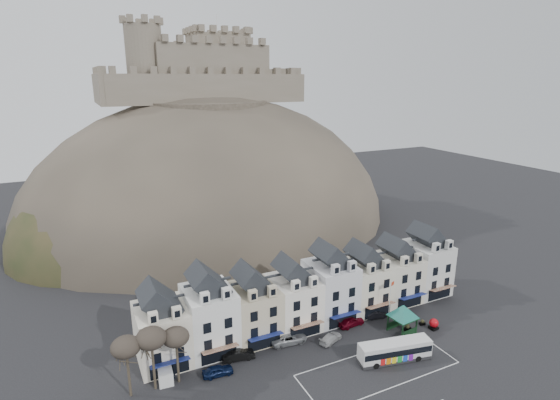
# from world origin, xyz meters

# --- Properties ---
(ground) EXTENTS (300.00, 300.00, 0.00)m
(ground) POSITION_xyz_m (0.00, 0.00, 0.00)
(ground) COLOR black
(ground) RESTS_ON ground
(coach_bay_markings) EXTENTS (22.00, 7.50, 0.01)m
(coach_bay_markings) POSITION_xyz_m (2.00, 1.25, 0.00)
(coach_bay_markings) COLOR silver
(coach_bay_markings) RESTS_ON ground
(townhouse_terrace) EXTENTS (54.40, 9.35, 11.80)m
(townhouse_terrace) POSITION_xyz_m (0.15, 15.97, 5.30)
(townhouse_terrace) COLOR white
(townhouse_terrace) RESTS_ON ground
(castle_hill) EXTENTS (100.00, 76.00, 68.00)m
(castle_hill) POSITION_xyz_m (1.25, 68.95, 0.11)
(castle_hill) COLOR #3C362E
(castle_hill) RESTS_ON ground
(castle) EXTENTS (50.20, 22.20, 22.00)m
(castle) POSITION_xyz_m (0.51, 75.93, 40.19)
(castle) COLOR #6C6152
(castle) RESTS_ON ground
(tree_left_far) EXTENTS (3.61, 3.61, 8.24)m
(tree_left_far) POSITION_xyz_m (-29.00, 10.50, 6.90)
(tree_left_far) COLOR #3A3225
(tree_left_far) RESTS_ON ground
(tree_left_mid) EXTENTS (3.78, 3.78, 8.64)m
(tree_left_mid) POSITION_xyz_m (-26.00, 10.50, 7.24)
(tree_left_mid) COLOR #3A3225
(tree_left_mid) RESTS_ON ground
(tree_left_near) EXTENTS (3.43, 3.43, 7.84)m
(tree_left_near) POSITION_xyz_m (-23.00, 10.50, 6.55)
(tree_left_near) COLOR #3A3225
(tree_left_near) RESTS_ON ground
(bus) EXTENTS (10.62, 4.42, 2.92)m
(bus) POSITION_xyz_m (5.21, 1.84, 1.61)
(bus) COLOR #262628
(bus) RESTS_ON ground
(bus_shelter) EXTENTS (7.37, 7.37, 4.70)m
(bus_shelter) POSITION_xyz_m (10.87, 6.86, 3.65)
(bus_shelter) COLOR black
(bus_shelter) RESTS_ON ground
(red_buoy) EXTENTS (1.42, 1.42, 1.76)m
(red_buoy) POSITION_xyz_m (16.00, 5.35, 0.90)
(red_buoy) COLOR black
(red_buoy) RESTS_ON ground
(flagpole) EXTENTS (0.98, 0.44, 7.19)m
(flagpole) POSITION_xyz_m (10.93, 10.03, 4.11)
(flagpole) COLOR silver
(flagpole) RESTS_ON ground
(white_van) EXTENTS (2.15, 4.27, 1.89)m
(white_van) POSITION_xyz_m (-24.49, 12.00, 0.95)
(white_van) COLOR white
(white_van) RESTS_ON ground
(planter_west) EXTENTS (1.19, 0.78, 1.11)m
(planter_west) POSITION_xyz_m (12.00, 6.85, 0.54)
(planter_west) COLOR black
(planter_west) RESTS_ON ground
(planter_east) EXTENTS (0.97, 0.64, 0.91)m
(planter_east) POSITION_xyz_m (15.27, 7.00, 0.44)
(planter_east) COLOR black
(planter_east) RESTS_ON ground
(car_navy) EXTENTS (4.23, 1.96, 1.40)m
(car_navy) POSITION_xyz_m (-18.03, 9.50, 0.70)
(car_navy) COLOR #0B1637
(car_navy) RESTS_ON ground
(car_black) EXTENTS (4.80, 2.31, 1.52)m
(car_black) POSITION_xyz_m (-14.39, 11.49, 0.76)
(car_black) COLOR black
(car_black) RESTS_ON ground
(car_silver) EXTENTS (5.76, 3.09, 1.57)m
(car_silver) POSITION_xyz_m (-6.24, 12.00, 0.78)
(car_silver) COLOR gray
(car_silver) RESTS_ON ground
(car_white) EXTENTS (4.56, 3.22, 1.23)m
(car_white) POSITION_xyz_m (-0.40, 9.50, 0.61)
(car_white) COLOR #BCBCBC
(car_white) RESTS_ON ground
(car_maroon) EXTENTS (4.73, 2.24, 1.56)m
(car_maroon) POSITION_xyz_m (4.80, 11.82, 0.78)
(car_maroon) COLOR #560412
(car_maroon) RESTS_ON ground
(car_charcoal) EXTENTS (3.87, 1.92, 1.22)m
(car_charcoal) POSITION_xyz_m (10.00, 12.00, 0.61)
(car_charcoal) COLOR black
(car_charcoal) RESTS_ON ground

